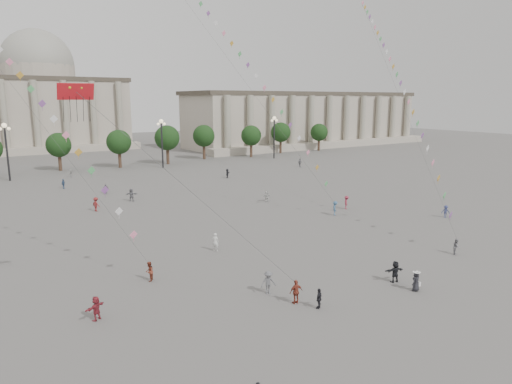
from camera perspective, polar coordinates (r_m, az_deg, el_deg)
ground at (r=36.34m, az=8.10°, el=-12.70°), size 360.00×360.00×0.00m
hall_east at (r=153.44m, az=6.35°, el=9.04°), size 84.00×26.22×17.20m
hall_central at (r=155.57m, az=-25.28°, el=10.21°), size 48.30×34.30×35.50m
tree_row at (r=105.54m, az=-20.91°, el=5.62°), size 137.12×5.12×8.00m
lamp_post_mid_west at (r=95.34m, az=-28.80°, el=5.59°), size 2.00×0.90×10.65m
lamp_post_mid_east at (r=102.04m, az=-11.71°, el=7.06°), size 2.00×0.90×10.65m
lamp_post_far_east at (r=116.34m, az=2.29°, el=7.81°), size 2.00×0.90×10.65m
person_crowd_0 at (r=83.64m, az=-22.94°, el=0.94°), size 0.95×0.97×1.64m
person_crowd_3 at (r=39.80m, az=17.00°, el=-9.50°), size 1.76×0.94×1.81m
person_crowd_4 at (r=95.41m, az=-22.16°, el=2.18°), size 1.23×1.42×1.54m
person_crowd_6 at (r=35.98m, az=1.55°, el=-11.23°), size 1.34×0.98×1.86m
person_crowd_7 at (r=67.33m, az=1.31°, el=-0.54°), size 1.45×0.46×1.56m
person_crowd_8 at (r=63.94m, az=11.24°, el=-1.29°), size 1.29×1.34×1.84m
person_crowd_9 at (r=87.73m, az=-3.60°, el=2.34°), size 1.57×1.50×1.78m
person_crowd_12 at (r=69.95m, az=-15.30°, el=-0.35°), size 1.82×1.39×1.92m
person_crowd_13 at (r=45.74m, az=-5.10°, el=-6.24°), size 0.77×0.80×1.85m
person_crowd_14 at (r=63.04m, az=22.62°, el=-2.26°), size 1.16×1.14×1.60m
person_crowd_16 at (r=76.59m, az=-18.28°, el=0.36°), size 1.00×0.61×1.59m
person_crowd_17 at (r=65.12m, az=-19.37°, el=-1.45°), size 1.17×1.43×1.93m
person_crowd_19 at (r=102.24m, az=5.51°, el=3.65°), size 1.19×0.66×1.92m
tourist_0 at (r=34.50m, az=5.03°, el=-12.32°), size 1.12×0.57×1.84m
tourist_2 at (r=33.88m, az=-19.35°, el=-13.54°), size 1.63×1.22×1.71m
tourist_4 at (r=34.01m, az=7.89°, el=-13.04°), size 0.96×0.77×1.52m
kite_flyer_0 at (r=39.34m, az=-13.19°, el=-9.65°), size 0.97×1.02×1.66m
kite_flyer_1 at (r=60.23m, az=9.86°, el=-2.00°), size 1.32×1.38×1.88m
kite_flyer_2 at (r=48.73m, az=23.75°, el=-6.27°), size 0.95×0.91×1.54m
hat_person at (r=38.59m, az=19.39°, el=-10.38°), size 0.90×0.67×1.69m
dragon_kite at (r=31.38m, az=-21.20°, el=10.13°), size 7.70×3.30×19.92m
kite_train_mid at (r=71.43m, az=-6.88°, el=21.70°), size 17.11×38.06×63.52m
kite_train_east at (r=69.30m, az=16.58°, el=14.80°), size 24.48×38.12×56.51m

